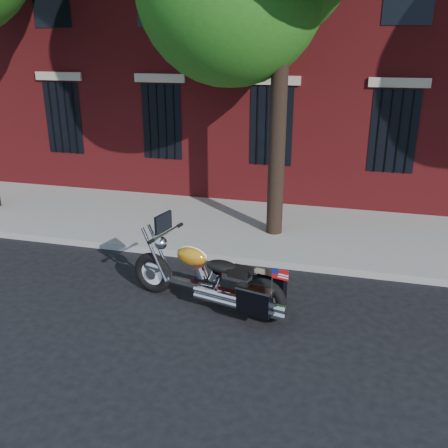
# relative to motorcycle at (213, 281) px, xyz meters

# --- Properties ---
(ground) EXTENTS (120.00, 120.00, 0.00)m
(ground) POSITION_rel_motorcycle_xyz_m (-0.04, 0.55, -0.52)
(ground) COLOR black
(ground) RESTS_ON ground
(curb) EXTENTS (40.00, 0.16, 0.15)m
(curb) POSITION_rel_motorcycle_xyz_m (-0.04, 1.93, -0.44)
(curb) COLOR gray
(curb) RESTS_ON ground
(sidewalk) EXTENTS (40.00, 3.60, 0.15)m
(sidewalk) POSITION_rel_motorcycle_xyz_m (-0.04, 3.81, -0.44)
(sidewalk) COLOR gray
(sidewalk) RESTS_ON ground
(motorcycle) EXTENTS (2.91, 1.31, 1.54)m
(motorcycle) POSITION_rel_motorcycle_xyz_m (0.00, 0.00, 0.00)
(motorcycle) COLOR black
(motorcycle) RESTS_ON ground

